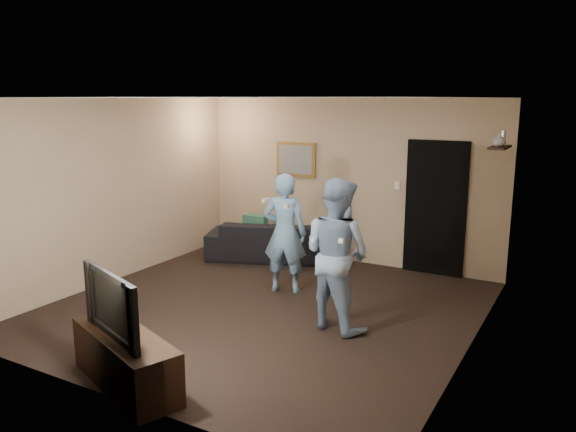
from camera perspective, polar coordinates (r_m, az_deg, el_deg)
The scene contains 19 objects.
ground at distance 7.18m, azimuth -2.42°, elevation -9.31°, with size 5.00×5.00×0.00m, color black.
ceiling at distance 6.70m, azimuth -2.61°, elevation 11.92°, with size 5.00×5.00×0.04m, color silver.
wall_back at distance 9.01m, azimuth 5.94°, elevation 3.55°, with size 5.00×0.04×2.60m, color tan.
wall_front at distance 4.94m, azimuth -18.08°, elevation -3.91°, with size 5.00×0.04×2.60m, color tan.
wall_left at distance 8.40m, azimuth -17.16°, elevation 2.48°, with size 0.04×5.00×2.60m, color tan.
wall_right at distance 5.92m, azimuth 18.51°, elevation -1.37°, with size 0.04×5.00×2.60m, color tan.
sofa at distance 9.22m, azimuth -1.42°, elevation -2.45°, with size 2.15×0.84×0.63m, color black.
throw_pillow at distance 9.37m, azimuth -3.35°, elevation -1.19°, with size 0.42×0.13×0.42m, color #1B5341.
painting_frame at distance 9.34m, azimuth 0.83°, elevation 5.76°, with size 0.72×0.05×0.57m, color olive.
painting_canvas at distance 9.32m, azimuth 0.75°, elevation 5.75°, with size 0.62×0.01×0.47m, color slate.
doorway at distance 8.56m, azimuth 14.74°, elevation 0.75°, with size 0.90×0.06×2.00m, color black.
light_switch at distance 8.68m, azimuth 11.03°, elevation 3.09°, with size 0.08×0.02×0.12m, color silver.
wall_shelf at distance 7.59m, azimuth 20.71°, elevation 6.55°, with size 0.20×0.60×0.03m, color black.
shelf_vase at distance 7.51m, azimuth 20.68°, elevation 7.25°, with size 0.16×0.16×0.16m, color #B3B2B7.
shelf_figurine at distance 7.80m, azimuth 21.02°, elevation 7.43°, with size 0.06×0.06×0.18m, color white.
tv_console at distance 5.50m, azimuth -16.17°, elevation -13.86°, with size 1.39×0.45×0.50m, color black.
television at distance 5.28m, azimuth -16.52°, elevation -8.45°, with size 1.05×0.14×0.61m, color black.
wii_player_left at distance 7.54m, azimuth -0.33°, elevation -1.76°, with size 0.68×0.56×1.63m.
wii_player_right at distance 6.37m, azimuth 4.96°, elevation -3.84°, with size 0.99×0.87×1.74m.
Camera 1 is at (3.55, -5.68, 2.59)m, focal length 35.00 mm.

